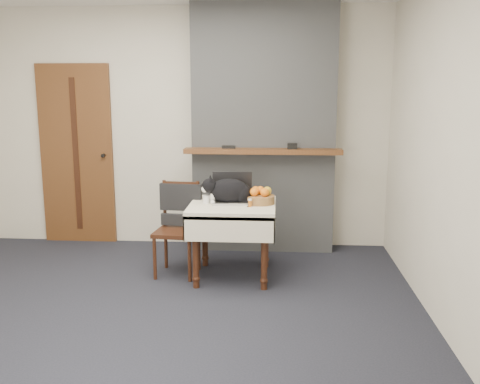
{
  "coord_description": "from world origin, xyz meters",
  "views": [
    {
      "loc": [
        1.05,
        -3.85,
        1.75
      ],
      "look_at": [
        0.72,
        0.85,
        0.82
      ],
      "focal_mm": 40.0,
      "sensor_mm": 36.0,
      "label": 1
    }
  ],
  "objects_px": {
    "chair": "(179,215)",
    "fruit_basket": "(260,197)",
    "cream_jar": "(206,199)",
    "pill_bottle": "(250,203)",
    "side_table": "(233,216)",
    "cat": "(230,191)",
    "door": "(77,155)",
    "laptop": "(232,194)"
  },
  "relations": [
    {
      "from": "chair",
      "to": "fruit_basket",
      "type": "bearing_deg",
      "value": 0.05
    },
    {
      "from": "cream_jar",
      "to": "pill_bottle",
      "type": "distance_m",
      "value": 0.42
    },
    {
      "from": "side_table",
      "to": "cat",
      "type": "xyz_separation_m",
      "value": [
        -0.02,
        0.01,
        0.23
      ]
    },
    {
      "from": "door",
      "to": "laptop",
      "type": "bearing_deg",
      "value": -28.21
    },
    {
      "from": "laptop",
      "to": "fruit_basket",
      "type": "bearing_deg",
      "value": -18.32
    },
    {
      "from": "door",
      "to": "side_table",
      "type": "xyz_separation_m",
      "value": [
        1.85,
        -1.08,
        -0.41
      ]
    },
    {
      "from": "cream_jar",
      "to": "laptop",
      "type": "bearing_deg",
      "value": 19.16
    },
    {
      "from": "side_table",
      "to": "laptop",
      "type": "height_order",
      "value": "laptop"
    },
    {
      "from": "door",
      "to": "pill_bottle",
      "type": "bearing_deg",
      "value": -30.61
    },
    {
      "from": "side_table",
      "to": "chair",
      "type": "bearing_deg",
      "value": 167.4
    },
    {
      "from": "cat",
      "to": "cream_jar",
      "type": "relative_size",
      "value": 7.67
    },
    {
      "from": "fruit_basket",
      "to": "chair",
      "type": "bearing_deg",
      "value": 173.9
    },
    {
      "from": "door",
      "to": "laptop",
      "type": "relative_size",
      "value": 5.01
    },
    {
      "from": "side_table",
      "to": "fruit_basket",
      "type": "relative_size",
      "value": 2.93
    },
    {
      "from": "door",
      "to": "pill_bottle",
      "type": "height_order",
      "value": "door"
    },
    {
      "from": "chair",
      "to": "pill_bottle",
      "type": "bearing_deg",
      "value": -12.46
    },
    {
      "from": "laptop",
      "to": "pill_bottle",
      "type": "bearing_deg",
      "value": -55.68
    },
    {
      "from": "door",
      "to": "chair",
      "type": "distance_m",
      "value": 1.7
    },
    {
      "from": "cat",
      "to": "pill_bottle",
      "type": "height_order",
      "value": "cat"
    },
    {
      "from": "door",
      "to": "cat",
      "type": "xyz_separation_m",
      "value": [
        1.83,
        -1.06,
        -0.19
      ]
    },
    {
      "from": "laptop",
      "to": "cream_jar",
      "type": "distance_m",
      "value": 0.25
    },
    {
      "from": "laptop",
      "to": "cat",
      "type": "distance_m",
      "value": 0.09
    },
    {
      "from": "cream_jar",
      "to": "chair",
      "type": "bearing_deg",
      "value": 158.88
    },
    {
      "from": "cream_jar",
      "to": "fruit_basket",
      "type": "relative_size",
      "value": 0.27
    },
    {
      "from": "pill_bottle",
      "to": "chair",
      "type": "height_order",
      "value": "chair"
    },
    {
      "from": "side_table",
      "to": "chair",
      "type": "relative_size",
      "value": 0.89
    },
    {
      "from": "laptop",
      "to": "cream_jar",
      "type": "xyz_separation_m",
      "value": [
        -0.23,
        -0.08,
        -0.03
      ]
    },
    {
      "from": "laptop",
      "to": "side_table",
      "type": "bearing_deg",
      "value": -90.78
    },
    {
      "from": "cream_jar",
      "to": "fruit_basket",
      "type": "height_order",
      "value": "fruit_basket"
    },
    {
      "from": "door",
      "to": "laptop",
      "type": "height_order",
      "value": "door"
    },
    {
      "from": "cat",
      "to": "pill_bottle",
      "type": "distance_m",
      "value": 0.24
    },
    {
      "from": "laptop",
      "to": "cat",
      "type": "relative_size",
      "value": 0.72
    },
    {
      "from": "side_table",
      "to": "cat",
      "type": "height_order",
      "value": "cat"
    },
    {
      "from": "cat",
      "to": "door",
      "type": "bearing_deg",
      "value": 141.33
    },
    {
      "from": "pill_bottle",
      "to": "fruit_basket",
      "type": "distance_m",
      "value": 0.17
    },
    {
      "from": "laptop",
      "to": "chair",
      "type": "xyz_separation_m",
      "value": [
        -0.51,
        0.03,
        -0.21
      ]
    },
    {
      "from": "laptop",
      "to": "cat",
      "type": "xyz_separation_m",
      "value": [
        -0.01,
        -0.08,
        0.04
      ]
    },
    {
      "from": "door",
      "to": "chair",
      "type": "xyz_separation_m",
      "value": [
        1.33,
        -0.96,
        -0.44
      ]
    },
    {
      "from": "door",
      "to": "fruit_basket",
      "type": "height_order",
      "value": "door"
    },
    {
      "from": "laptop",
      "to": "chair",
      "type": "height_order",
      "value": "laptop"
    },
    {
      "from": "laptop",
      "to": "fruit_basket",
      "type": "height_order",
      "value": "laptop"
    },
    {
      "from": "chair",
      "to": "cream_jar",
      "type": "bearing_deg",
      "value": -14.97
    }
  ]
}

